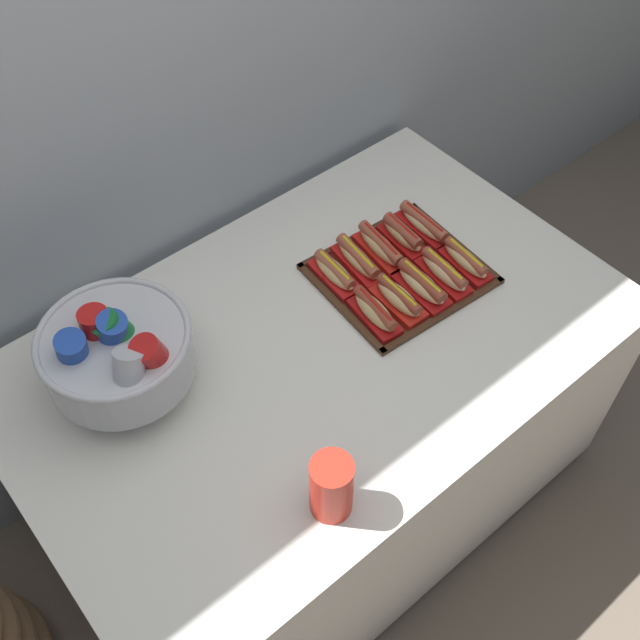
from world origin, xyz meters
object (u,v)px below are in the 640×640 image
at_px(hot_dog_2, 422,285).
at_px(hot_dog_3, 444,272).
at_px(hot_dog_4, 465,260).
at_px(hot_dog_0, 375,312).
at_px(hot_dog_6, 358,260).
at_px(hot_dog_8, 402,235).
at_px(hot_dog_5, 335,273).
at_px(hot_dog_7, 380,247).
at_px(buffet_table, 318,420).
at_px(cup_stack, 331,487).
at_px(punch_bowl, 117,352).
at_px(hot_dog_9, 424,225).
at_px(hot_dog_1, 399,299).
at_px(serving_tray, 400,274).

height_order(hot_dog_2, hot_dog_3, hot_dog_2).
distance_m(hot_dog_2, hot_dog_4, 0.15).
relative_size(hot_dog_0, hot_dog_3, 0.94).
distance_m(hot_dog_3, hot_dog_6, 0.22).
bearing_deg(hot_dog_8, hot_dog_5, 176.21).
xyz_separation_m(hot_dog_2, hot_dog_4, (0.15, -0.01, -0.00)).
height_order(hot_dog_2, hot_dog_4, hot_dog_2).
bearing_deg(hot_dog_7, buffet_table, -159.86).
height_order(buffet_table, cup_stack, cup_stack).
bearing_deg(hot_dog_8, hot_dog_0, -147.54).
height_order(hot_dog_3, punch_bowl, punch_bowl).
xyz_separation_m(hot_dog_5, hot_dog_8, (0.22, -0.01, 0.01)).
relative_size(hot_dog_2, hot_dog_3, 1.00).
bearing_deg(hot_dog_0, hot_dog_4, -3.79).
distance_m(hot_dog_7, cup_stack, 0.73).
relative_size(hot_dog_4, cup_stack, 1.02).
bearing_deg(hot_dog_0, cup_stack, -142.59).
bearing_deg(hot_dog_9, hot_dog_7, 176.21).
bearing_deg(hot_dog_1, hot_dog_6, 86.21).
distance_m(buffet_table, serving_tray, 0.48).
bearing_deg(hot_dog_2, cup_stack, -151.70).
distance_m(hot_dog_1, hot_dog_7, 0.18).
bearing_deg(hot_dog_2, hot_dog_1, 176.21).
distance_m(hot_dog_6, hot_dog_7, 0.08).
height_order(hot_dog_1, hot_dog_2, hot_dog_2).
bearing_deg(hot_dog_6, punch_bowl, 175.04).
height_order(hot_dog_8, cup_stack, cup_stack).
bearing_deg(hot_dog_7, hot_dog_5, 176.21).
relative_size(hot_dog_3, hot_dog_7, 0.94).
bearing_deg(hot_dog_6, hot_dog_9, -3.79).
height_order(hot_dog_3, hot_dog_7, same).
bearing_deg(hot_dog_8, hot_dog_4, -69.35).
distance_m(hot_dog_3, cup_stack, 0.69).
bearing_deg(hot_dog_8, serving_tray, -136.06).
height_order(punch_bowl, cup_stack, punch_bowl).
bearing_deg(hot_dog_7, punch_bowl, 175.16).
distance_m(buffet_table, hot_dog_1, 0.46).
bearing_deg(hot_dog_3, punch_bowl, 163.76).
distance_m(buffet_table, hot_dog_0, 0.43).
bearing_deg(hot_dog_4, hot_dog_6, 139.96).
xyz_separation_m(hot_dog_1, hot_dog_7, (0.09, 0.16, 0.00)).
relative_size(serving_tray, cup_stack, 2.61).
bearing_deg(hot_dog_1, serving_tray, 43.94).
xyz_separation_m(hot_dog_0, hot_dog_4, (0.30, -0.02, -0.00)).
xyz_separation_m(hot_dog_7, punch_bowl, (-0.73, 0.06, 0.10)).
bearing_deg(hot_dog_6, hot_dog_7, -3.79).
height_order(hot_dog_2, cup_stack, cup_stack).
bearing_deg(serving_tray, hot_dog_8, 43.94).
height_order(buffet_table, hot_dog_6, hot_dog_6).
xyz_separation_m(hot_dog_2, hot_dog_6, (-0.06, 0.17, -0.00)).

